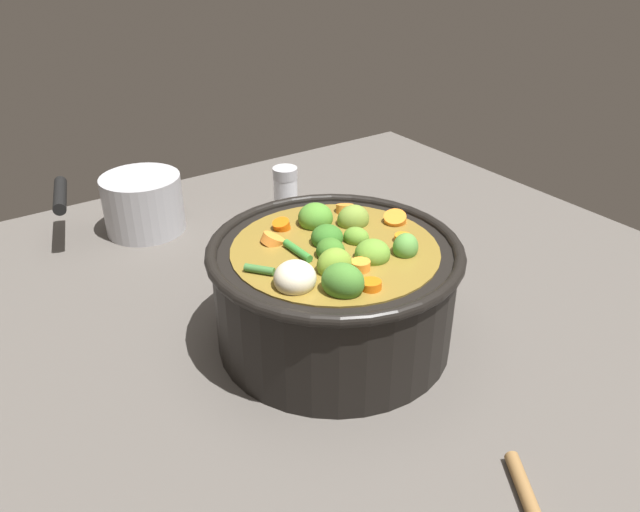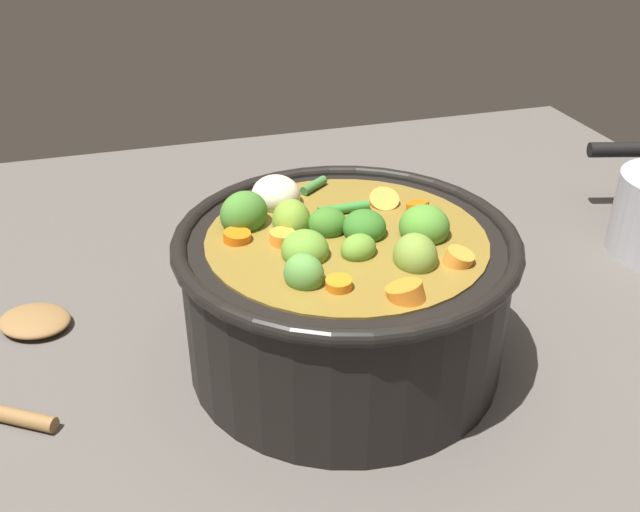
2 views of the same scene
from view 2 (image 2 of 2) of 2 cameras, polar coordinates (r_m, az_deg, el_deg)
The scene contains 3 objects.
ground_plane at distance 0.64m, azimuth 1.90°, elevation -7.96°, with size 1.10×1.10×0.00m, color #514C47.
cooking_pot at distance 0.60m, azimuth 1.97°, elevation -2.93°, with size 0.28×0.28×0.15m.
wooden_spoon at distance 0.69m, azimuth -23.62°, elevation -6.69°, with size 0.19×0.20×0.01m.
Camera 2 is at (0.16, 0.47, 0.39)m, focal length 40.51 mm.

